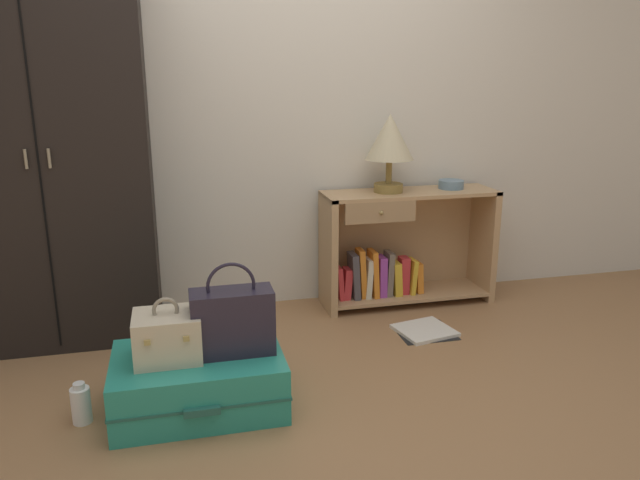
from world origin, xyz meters
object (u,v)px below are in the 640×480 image
(handbag, at_px, (232,321))
(bottle, at_px, (81,404))
(bookshelf, at_px, (399,250))
(suitcase_large, at_px, (199,381))
(table_lamp, at_px, (390,140))
(open_book_on_floor, at_px, (425,331))
(train_case, at_px, (167,336))
(wardrobe, at_px, (47,152))
(bowl, at_px, (451,184))

(handbag, relative_size, bottle, 2.26)
(bookshelf, bearing_deg, suitcase_large, -142.41)
(table_lamp, xyz_separation_m, suitcase_large, (-1.17, -0.96, -0.87))
(open_book_on_floor, bearing_deg, table_lamp, 97.17)
(bookshelf, relative_size, suitcase_large, 1.47)
(suitcase_large, bearing_deg, train_case, -179.41)
(table_lamp, bearing_deg, bottle, -149.48)
(open_book_on_floor, bearing_deg, wardrobe, 167.77)
(bowl, xyz_separation_m, handbag, (-1.43, -0.99, -0.34))
(bottle, bearing_deg, suitcase_large, 0.71)
(bookshelf, height_order, bottle, bookshelf)
(handbag, height_order, bottle, handbag)
(table_lamp, relative_size, bottle, 2.60)
(bowl, bearing_deg, open_book_on_floor, -125.39)
(table_lamp, bearing_deg, bookshelf, 3.59)
(train_case, height_order, bottle, train_case)
(wardrobe, height_order, suitcase_large, wardrobe)
(open_book_on_floor, bearing_deg, bowl, 54.61)
(table_lamp, height_order, bottle, table_lamp)
(bookshelf, xyz_separation_m, train_case, (-1.37, -0.97, 0.01))
(bookshelf, xyz_separation_m, table_lamp, (-0.08, -0.01, 0.66))
(table_lamp, relative_size, suitcase_large, 0.64)
(train_case, relative_size, open_book_on_floor, 0.80)
(bowl, bearing_deg, train_case, -149.99)
(wardrobe, height_order, train_case, wardrobe)
(suitcase_large, bearing_deg, bottle, -179.29)
(bookshelf, xyz_separation_m, bottle, (-1.72, -0.97, -0.25))
(train_case, distance_m, handbag, 0.27)
(wardrobe, xyz_separation_m, bookshelf, (1.91, 0.07, -0.66))
(suitcase_large, height_order, train_case, train_case)
(handbag, bearing_deg, bottle, 179.59)
(bowl, distance_m, bottle, 2.36)
(handbag, bearing_deg, table_lamp, 43.53)
(bookshelf, height_order, suitcase_large, bookshelf)
(bottle, bearing_deg, open_book_on_floor, 16.20)
(wardrobe, xyz_separation_m, bowl, (2.23, 0.08, -0.27))
(train_case, bearing_deg, suitcase_large, 0.59)
(suitcase_large, distance_m, train_case, 0.25)
(suitcase_large, height_order, handbag, handbag)
(suitcase_large, bearing_deg, wardrobe, 125.94)
(wardrobe, relative_size, handbag, 5.02)
(bookshelf, distance_m, suitcase_large, 1.60)
(bowl, xyz_separation_m, train_case, (-1.69, -0.98, -0.38))
(suitcase_large, bearing_deg, handbag, -3.95)
(table_lamp, distance_m, train_case, 1.73)
(train_case, distance_m, open_book_on_floor, 1.47)
(suitcase_large, bearing_deg, bookshelf, 37.59)
(bookshelf, height_order, bowl, bowl)
(bottle, bearing_deg, table_lamp, 30.52)
(table_lamp, relative_size, handbag, 1.15)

